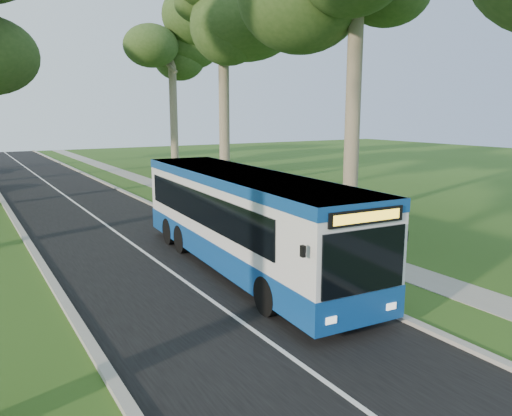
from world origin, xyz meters
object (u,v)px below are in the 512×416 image
(bus_stop_sign, at_px, (366,235))
(litter_bin, at_px, (299,237))
(bus_shelter, at_px, (343,213))
(bus, at_px, (243,220))

(bus_stop_sign, relative_size, litter_bin, 2.66)
(bus_stop_sign, relative_size, bus_shelter, 0.93)
(bus_stop_sign, distance_m, litter_bin, 4.57)
(bus_stop_sign, bearing_deg, bus, 131.19)
(bus, distance_m, bus_stop_sign, 4.01)
(bus, distance_m, bus_shelter, 3.72)
(bus_shelter, bearing_deg, bus, 172.07)
(bus, bearing_deg, litter_bin, 22.03)
(bus, relative_size, bus_stop_sign, 4.75)
(bus_stop_sign, bearing_deg, litter_bin, 87.37)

